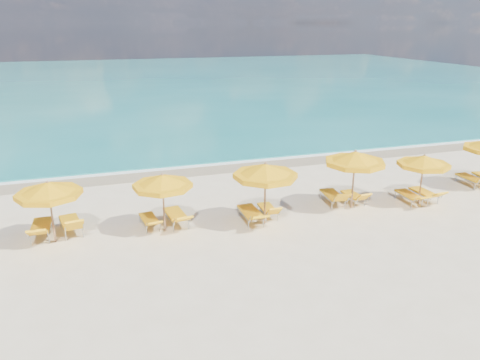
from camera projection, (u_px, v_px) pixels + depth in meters
name	position (u px, v px, depth m)	size (l,w,h in m)	color
ground_plane	(252.00, 220.00, 18.35)	(120.00, 120.00, 0.00)	beige
ocean	(132.00, 82.00, 61.67)	(120.00, 80.00, 0.30)	#157976
wet_sand_band	(206.00, 168.00, 25.03)	(120.00, 2.60, 0.01)	tan
foam_line	(203.00, 164.00, 25.75)	(120.00, 1.20, 0.03)	white
whitecap_near	(87.00, 136.00, 31.96)	(14.00, 0.36, 0.05)	white
whitecap_far	(248.00, 109.00, 42.33)	(18.00, 0.30, 0.05)	white
umbrella_2	(48.00, 190.00, 15.95)	(2.44, 2.44, 2.29)	#976E4B
umbrella_3	(162.00, 182.00, 16.91)	(2.64, 2.64, 2.23)	#976E4B
umbrella_4	(265.00, 172.00, 17.40)	(3.04, 3.04, 2.47)	#976E4B
umbrella_5	(355.00, 159.00, 18.96)	(2.61, 2.61, 2.51)	#976E4B
umbrella_6	(424.00, 161.00, 19.52)	(2.36, 2.36, 2.20)	#976E4B
lounger_2_left	(41.00, 231.00, 16.84)	(0.73, 2.06, 0.84)	#A5A8AD
lounger_2_right	(71.00, 227.00, 17.19)	(0.98, 2.00, 0.93)	#A5A8AD
lounger_3_left	(150.00, 223.00, 17.66)	(0.73, 1.75, 0.66)	#A5A8AD
lounger_3_right	(176.00, 219.00, 17.92)	(0.86, 2.05, 0.79)	#A5A8AD
lounger_4_left	(251.00, 216.00, 18.12)	(0.70, 2.06, 0.78)	#A5A8AD
lounger_4_right	(268.00, 212.00, 18.65)	(0.61, 1.62, 0.75)	#A5A8AD
lounger_5_left	(333.00, 199.00, 19.92)	(0.85, 1.98, 0.90)	#A5A8AD
lounger_5_right	(354.00, 198.00, 20.10)	(0.59, 1.62, 0.75)	#A5A8AD
lounger_6_left	(409.00, 198.00, 20.09)	(0.63, 1.81, 0.68)	#A5A8AD
lounger_6_right	(424.00, 196.00, 20.36)	(0.65, 1.81, 0.75)	#A5A8AD
lounger_7_left	(471.00, 181.00, 22.22)	(0.66, 1.82, 0.86)	#A5A8AD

